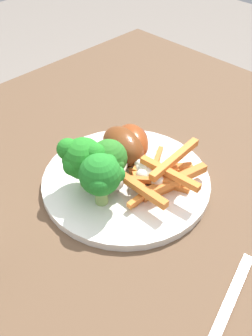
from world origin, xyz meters
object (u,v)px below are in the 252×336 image
(dining_table, at_px, (106,265))
(broccoli_floret_middle, at_px, (100,176))
(carrot_fries_pile, at_px, (161,177))
(fork, at_px, (222,319))
(broccoli_floret_front, at_px, (82,157))
(chicken_drumstick_far, at_px, (125,147))
(dinner_plate, at_px, (126,181))
(chicken_drumstick_extra, at_px, (132,144))
(chicken_drumstick_near, at_px, (130,147))
(broccoli_floret_back, at_px, (108,159))

(dining_table, relative_size, broccoli_floret_middle, 13.06)
(carrot_fries_pile, distance_m, fork, 0.21)
(broccoli_floret_front, height_order, chicken_drumstick_far, broccoli_floret_front)
(dinner_plate, height_order, chicken_drumstick_extra, chicken_drumstick_extra)
(dining_table, height_order, chicken_drumstick_far, chicken_drumstick_far)
(dining_table, height_order, chicken_drumstick_near, chicken_drumstick_near)
(chicken_drumstick_far, bearing_deg, broccoli_floret_front, 178.46)
(chicken_drumstick_near, bearing_deg, fork, -114.74)
(dining_table, relative_size, dinner_plate, 4.17)
(broccoli_floret_middle, height_order, chicken_drumstick_near, broccoli_floret_middle)
(chicken_drumstick_far, bearing_deg, dining_table, -149.29)
(broccoli_floret_middle, distance_m, chicken_drumstick_far, 0.10)
(carrot_fries_pile, xyz_separation_m, chicken_drumstick_far, (0.00, 0.08, 0.01))
(dinner_plate, bearing_deg, broccoli_floret_back, 157.28)
(chicken_drumstick_far, xyz_separation_m, fork, (-0.11, -0.26, -0.03))
(broccoli_floret_middle, bearing_deg, chicken_drumstick_far, 25.95)
(dining_table, distance_m, broccoli_floret_middle, 0.17)
(broccoli_floret_back, bearing_deg, dining_table, -140.82)
(broccoli_floret_back, bearing_deg, carrot_fries_pile, -48.88)
(broccoli_floret_middle, relative_size, chicken_drumstick_extra, 0.67)
(chicken_drumstick_near, height_order, chicken_drumstick_far, chicken_drumstick_far)
(dining_table, height_order, chicken_drumstick_extra, chicken_drumstick_extra)
(broccoli_floret_back, height_order, chicken_drumstick_extra, broccoli_floret_back)
(broccoli_floret_middle, height_order, fork, broccoli_floret_middle)
(broccoli_floret_front, height_order, fork, broccoli_floret_front)
(broccoli_floret_front, bearing_deg, fork, -96.20)
(broccoli_floret_back, bearing_deg, broccoli_floret_front, 139.24)
(carrot_fries_pile, bearing_deg, chicken_drumstick_extra, 74.26)
(chicken_drumstick_near, bearing_deg, chicken_drumstick_far, 167.95)
(dinner_plate, relative_size, chicken_drumstick_far, 1.74)
(dinner_plate, bearing_deg, broccoli_floret_middle, -169.32)
(dining_table, distance_m, fork, 0.23)
(broccoli_floret_middle, relative_size, chicken_drumstick_near, 0.60)
(broccoli_floret_front, bearing_deg, chicken_drumstick_near, -2.70)
(chicken_drumstick_near, xyz_separation_m, chicken_drumstick_far, (-0.01, 0.00, 0.00))
(chicken_drumstick_far, bearing_deg, fork, -112.74)
(broccoli_floret_back, bearing_deg, broccoli_floret_middle, -148.06)
(broccoli_floret_back, xyz_separation_m, fork, (-0.06, -0.24, -0.06))
(broccoli_floret_front, bearing_deg, carrot_fries_pile, -46.26)
(broccoli_floret_middle, xyz_separation_m, carrot_fries_pile, (0.08, -0.03, -0.03))
(chicken_drumstick_near, bearing_deg, broccoli_floret_front, 177.30)
(broccoli_floret_back, distance_m, chicken_drumstick_extra, 0.08)
(dining_table, relative_size, broccoli_floret_front, 13.25)
(carrot_fries_pile, distance_m, chicken_drumstick_near, 0.08)
(broccoli_floret_middle, bearing_deg, chicken_drumstick_near, 22.59)
(dinner_plate, height_order, broccoli_floret_middle, broccoli_floret_middle)
(chicken_drumstick_near, relative_size, chicken_drumstick_far, 0.92)
(dining_table, relative_size, broccoli_floret_back, 14.26)
(chicken_drumstick_extra, bearing_deg, dining_table, -153.09)
(dinner_plate, distance_m, chicken_drumstick_extra, 0.06)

